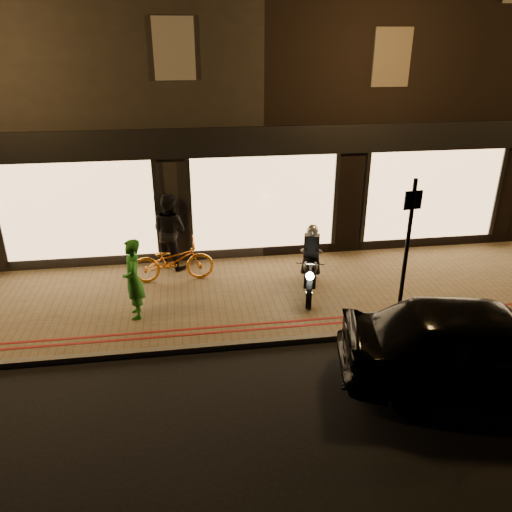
# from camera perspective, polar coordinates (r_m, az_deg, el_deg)

# --- Properties ---
(ground) EXTENTS (90.00, 90.00, 0.00)m
(ground) POSITION_cam_1_polar(r_m,az_deg,el_deg) (9.79, 4.59, -10.02)
(ground) COLOR black
(ground) RESTS_ON ground
(sidewalk) EXTENTS (50.00, 4.00, 0.12)m
(sidewalk) POSITION_cam_1_polar(r_m,az_deg,el_deg) (11.44, 2.41, -4.28)
(sidewalk) COLOR brown
(sidewalk) RESTS_ON ground
(kerb_stone) EXTENTS (50.00, 0.14, 0.12)m
(kerb_stone) POSITION_cam_1_polar(r_m,az_deg,el_deg) (9.80, 4.54, -9.57)
(kerb_stone) COLOR #59544C
(kerb_stone) RESTS_ON ground
(red_kerb_lines) EXTENTS (50.00, 0.26, 0.01)m
(red_kerb_lines) POSITION_cam_1_polar(r_m,az_deg,el_deg) (10.17, 3.93, -7.75)
(red_kerb_lines) COLOR maroon
(red_kerb_lines) RESTS_ON sidewalk
(building_row) EXTENTS (48.00, 10.11, 8.50)m
(building_row) POSITION_cam_1_polar(r_m,az_deg,el_deg) (17.06, -1.94, 19.73)
(building_row) COLOR black
(building_row) RESTS_ON ground
(motorcycle) EXTENTS (0.79, 1.90, 1.59)m
(motorcycle) POSITION_cam_1_polar(r_m,az_deg,el_deg) (11.15, 6.26, -1.32)
(motorcycle) COLOR black
(motorcycle) RESTS_ON sidewalk
(sign_post) EXTENTS (0.35, 0.09, 3.00)m
(sign_post) POSITION_cam_1_polar(r_m,az_deg,el_deg) (9.83, 16.87, 0.98)
(sign_post) COLOR black
(sign_post) RESTS_ON sidewalk
(bicycle_gold) EXTENTS (1.93, 0.74, 1.00)m
(bicycle_gold) POSITION_cam_1_polar(r_m,az_deg,el_deg) (11.86, -9.49, -0.54)
(bicycle_gold) COLOR orange
(bicycle_gold) RESTS_ON sidewalk
(person_green) EXTENTS (0.49, 0.67, 1.69)m
(person_green) POSITION_cam_1_polar(r_m,az_deg,el_deg) (10.34, -13.84, -2.59)
(person_green) COLOR #206E1D
(person_green) RESTS_ON sidewalk
(person_dark) EXTENTS (1.17, 1.14, 1.90)m
(person_dark) POSITION_cam_1_polar(r_m,az_deg,el_deg) (12.45, -9.84, 2.86)
(person_dark) COLOR black
(person_dark) RESTS_ON sidewalk
(parked_car) EXTENTS (4.89, 2.76, 1.57)m
(parked_car) POSITION_cam_1_polar(r_m,az_deg,el_deg) (9.07, 24.47, -9.47)
(parked_car) COLOR black
(parked_car) RESTS_ON ground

